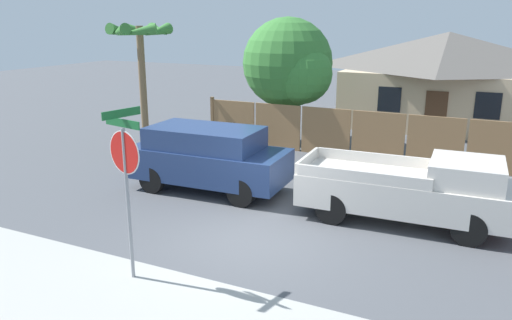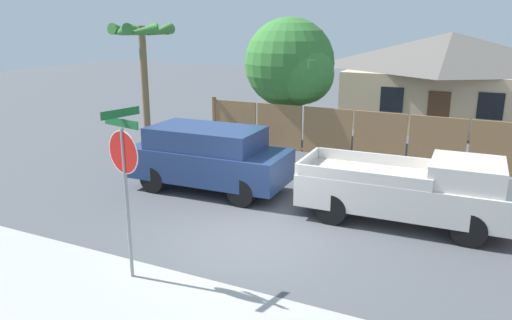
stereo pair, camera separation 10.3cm
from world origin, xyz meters
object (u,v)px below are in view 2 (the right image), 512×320
Objects in this scene: palm_tree at (142,41)px; red_suv at (209,156)px; oak_tree at (292,65)px; orange_pickup at (412,190)px; stop_sign at (124,165)px; house at (448,78)px.

red_suv is (5.25, -3.82, -3.06)m from palm_tree.
oak_tree is at bearing 29.31° from palm_tree.
red_suv is 5.81m from orange_pickup.
stop_sign reaches higher than red_suv.
house is at bearing 89.97° from stop_sign.
palm_tree reaches higher than red_suv.
house is at bearing 90.48° from orange_pickup.
orange_pickup is 6.99m from stop_sign.
stop_sign is (1.35, -5.18, 1.26)m from red_suv.
house is at bearing 66.07° from red_suv.
red_suv is (0.12, -6.71, -2.11)m from oak_tree.
orange_pickup is at bearing -48.52° from oak_tree.
oak_tree reaches higher than red_suv.
stop_sign is (-4.46, -5.18, 1.42)m from orange_pickup.
palm_tree reaches higher than house.
palm_tree is 12.14m from orange_pickup.
red_suv is 5.49m from stop_sign.
palm_tree is 1.43× the size of stop_sign.
oak_tree is (-5.33, -6.34, 0.87)m from house.
house is 18.63m from stop_sign.
stop_sign is (6.60, -9.00, -1.80)m from palm_tree.
palm_tree is 11.31m from stop_sign.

